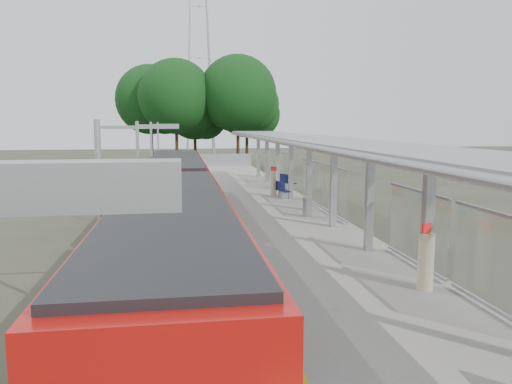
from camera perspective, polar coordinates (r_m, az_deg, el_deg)
The scene contains 14 objects.
trackbed at distance 26.34m, azimuth -9.01°, elevation -3.57°, with size 3.00×70.00×0.24m, color #59544C.
platform at distance 26.61m, azimuth 0.72°, elevation -2.52°, with size 6.00×50.00×1.00m, color gray.
tactile_strip at distance 26.23m, azimuth -4.78°, elevation -1.56°, with size 0.60×50.00×0.02m, color yellow.
end_fence at distance 51.09m, azimuth -3.88°, elevation 3.70°, with size 6.00×0.10×1.20m, color #9EA0A5.
train at distance 18.42m, azimuth -9.21°, elevation -2.38°, with size 2.74×27.60×3.62m.
canopy at distance 22.81m, azimuth 6.32°, elevation 5.06°, with size 3.27×38.00×3.66m.
pylon at distance 80.07m, azimuth -6.55°, elevation 17.67°, with size 8.00×4.00×38.00m, color #9EA0A5, non-canonical shape.
tree_cluster at distance 58.70m, azimuth -6.38°, elevation 10.41°, with size 19.06×12.46×12.94m.
catenary_masts at distance 25.01m, azimuth -13.09°, elevation 2.19°, with size 2.08×48.16×5.40m.
bench_mid at distance 29.05m, azimuth 2.97°, elevation 0.33°, with size 0.64×1.41×0.93m.
bench_far at distance 32.77m, azimuth 3.52°, elevation 1.24°, with size 0.90×1.52×0.99m.
info_pillar_near at distance 13.71m, azimuth 18.85°, elevation -7.49°, with size 0.40×0.40×1.77m.
info_pillar_far at distance 29.68m, azimuth 2.01°, elevation 1.01°, with size 0.39×0.39×1.75m.
litter_bin at distance 23.19m, azimuth 5.86°, elevation -1.76°, with size 0.43×0.43×0.88m, color #9EA0A5.
Camera 1 is at (-4.30, -5.82, 5.30)m, focal length 35.00 mm.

